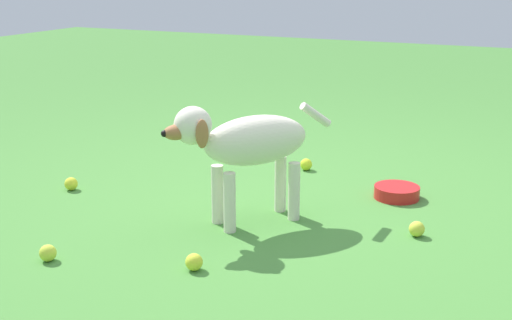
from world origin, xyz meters
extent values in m
plane|color=#478438|center=(0.00, 0.00, 0.00)|extent=(14.00, 14.00, 0.00)
ellipsoid|color=silver|center=(0.22, -0.09, 0.37)|extent=(0.50, 0.44, 0.22)
cylinder|color=silver|center=(0.38, -0.14, 0.13)|extent=(0.05, 0.05, 0.26)
cylinder|color=silver|center=(0.31, -0.24, 0.13)|extent=(0.05, 0.05, 0.26)
cylinder|color=silver|center=(0.13, 0.05, 0.13)|extent=(0.05, 0.05, 0.26)
cylinder|color=silver|center=(0.05, -0.05, 0.13)|extent=(0.05, 0.05, 0.26)
ellipsoid|color=silver|center=(0.45, -0.27, 0.47)|extent=(0.21, 0.21, 0.16)
ellipsoid|color=#9E663D|center=(0.51, -0.31, 0.45)|extent=(0.13, 0.12, 0.06)
sphere|color=black|center=(0.55, -0.34, 0.45)|extent=(0.03, 0.03, 0.03)
ellipsoid|color=#9E663D|center=(0.49, -0.20, 0.45)|extent=(0.06, 0.06, 0.12)
ellipsoid|color=#9E663D|center=(0.40, -0.32, 0.45)|extent=(0.06, 0.06, 0.12)
cylinder|color=silver|center=(-0.02, 0.09, 0.45)|extent=(0.15, 0.13, 0.13)
sphere|color=#CAD83E|center=(0.95, -0.63, 0.03)|extent=(0.07, 0.07, 0.07)
sphere|color=yellow|center=(0.23, -1.12, 0.03)|extent=(0.07, 0.07, 0.07)
sphere|color=#CED53F|center=(0.09, 0.59, 0.03)|extent=(0.07, 0.07, 0.07)
sphere|color=#D2DA37|center=(0.78, -0.08, 0.03)|extent=(0.07, 0.07, 0.07)
sphere|color=#D0E12C|center=(-0.60, -0.17, 0.03)|extent=(0.07, 0.07, 0.07)
cylinder|color=red|center=(-0.35, 0.40, 0.03)|extent=(0.22, 0.22, 0.06)
camera|label=1|loc=(2.82, 1.13, 1.11)|focal=48.50mm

